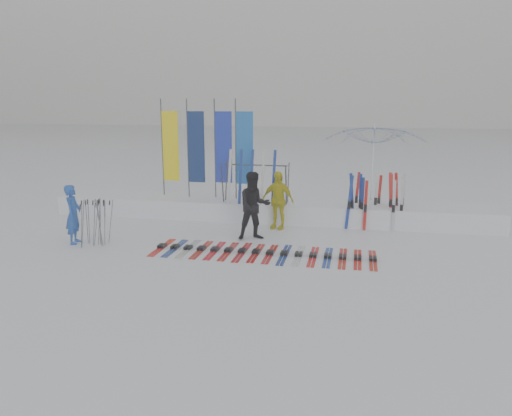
% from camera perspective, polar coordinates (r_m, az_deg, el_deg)
% --- Properties ---
extents(ground, '(120.00, 120.00, 0.00)m').
position_cam_1_polar(ground, '(11.79, -2.52, -6.34)').
color(ground, white).
rests_on(ground, ground).
extents(snow_bank, '(14.00, 1.60, 0.60)m').
position_cam_1_polar(snow_bank, '(16.05, 1.43, -0.18)').
color(snow_bank, white).
rests_on(snow_bank, ground).
extents(person_blue, '(0.50, 0.65, 1.58)m').
position_cam_1_polar(person_blue, '(14.06, -20.16, -0.69)').
color(person_blue, '#1D4BAC').
rests_on(person_blue, ground).
extents(person_black, '(1.12, 1.02, 1.87)m').
position_cam_1_polar(person_black, '(13.56, -0.20, 0.24)').
color(person_black, black).
rests_on(person_black, ground).
extents(person_yellow, '(1.09, 0.69, 1.72)m').
position_cam_1_polar(person_yellow, '(14.72, 2.50, 0.90)').
color(person_yellow, '#D3CC0D').
rests_on(person_yellow, ground).
extents(tent_canopy, '(3.54, 3.60, 3.04)m').
position_cam_1_polar(tent_canopy, '(16.99, 13.21, 4.39)').
color(tent_canopy, white).
rests_on(tent_canopy, ground).
extents(ski_row, '(5.52, 1.69, 0.07)m').
position_cam_1_polar(ski_row, '(12.48, 0.81, -5.10)').
color(ski_row, red).
rests_on(ski_row, ground).
extents(pole_cluster, '(0.70, 0.67, 1.25)m').
position_cam_1_polar(pole_cluster, '(13.74, -17.80, -1.60)').
color(pole_cluster, '#595B60').
rests_on(pole_cluster, ground).
extents(feather_flags, '(3.14, 0.20, 3.20)m').
position_cam_1_polar(feather_flags, '(16.39, -5.58, 6.91)').
color(feather_flags, '#383A3F').
rests_on(feather_flags, ground).
extents(ski_rack, '(2.04, 0.80, 1.23)m').
position_cam_1_polar(ski_rack, '(15.53, -0.07, 3.47)').
color(ski_rack, '#383A3F').
rests_on(ski_rack, ground).
extents(upright_skis, '(1.68, 1.11, 1.67)m').
position_cam_1_polar(upright_skis, '(15.34, 13.63, 0.76)').
color(upright_skis, red).
rests_on(upright_skis, ground).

